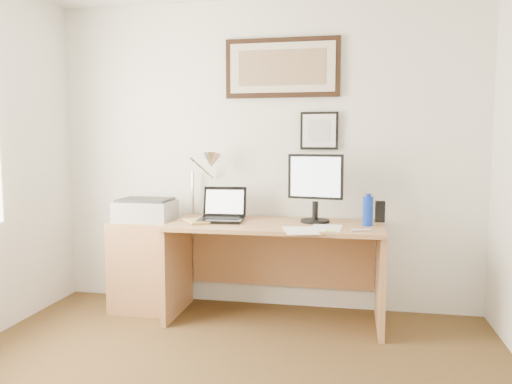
% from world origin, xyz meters
% --- Properties ---
extents(wall_back, '(3.50, 0.02, 2.50)m').
position_xyz_m(wall_back, '(0.00, 2.00, 1.25)').
color(wall_back, white).
rests_on(wall_back, ground).
extents(side_cabinet, '(0.50, 0.40, 0.73)m').
position_xyz_m(side_cabinet, '(-0.92, 1.68, 0.36)').
color(side_cabinet, '#A26E44').
rests_on(side_cabinet, floor).
extents(water_bottle, '(0.08, 0.08, 0.22)m').
position_xyz_m(water_bottle, '(0.83, 1.65, 0.86)').
color(water_bottle, '#0D2DAB').
rests_on(water_bottle, desk).
extents(bottle_cap, '(0.04, 0.04, 0.02)m').
position_xyz_m(bottle_cap, '(0.83, 1.65, 0.98)').
color(bottle_cap, '#0D2DAB').
rests_on(bottle_cap, water_bottle).
extents(speaker, '(0.07, 0.07, 0.16)m').
position_xyz_m(speaker, '(0.93, 1.85, 0.83)').
color(speaker, black).
rests_on(speaker, desk).
extents(paper_sheet_a, '(0.30, 0.36, 0.00)m').
position_xyz_m(paper_sheet_a, '(0.37, 1.36, 0.75)').
color(paper_sheet_a, white).
rests_on(paper_sheet_a, desk).
extents(paper_sheet_b, '(0.23, 0.32, 0.00)m').
position_xyz_m(paper_sheet_b, '(0.54, 1.48, 0.75)').
color(paper_sheet_b, white).
rests_on(paper_sheet_b, desk).
extents(sticky_pad, '(0.10, 0.10, 0.01)m').
position_xyz_m(sticky_pad, '(0.57, 1.37, 0.76)').
color(sticky_pad, '#F8FF78').
rests_on(sticky_pad, desk).
extents(marker_pen, '(0.14, 0.06, 0.02)m').
position_xyz_m(marker_pen, '(0.78, 1.41, 0.76)').
color(marker_pen, silver).
rests_on(marker_pen, desk).
extents(book, '(0.29, 0.30, 0.02)m').
position_xyz_m(book, '(-0.51, 1.52, 0.76)').
color(book, tan).
rests_on(book, desk).
extents(desk, '(1.60, 0.70, 0.75)m').
position_xyz_m(desk, '(0.15, 1.72, 0.51)').
color(desk, '#A26E44').
rests_on(desk, floor).
extents(laptop, '(0.36, 0.32, 0.26)m').
position_xyz_m(laptop, '(-0.27, 1.67, 0.81)').
color(laptop, black).
rests_on(laptop, desk).
extents(lcd_monitor, '(0.42, 0.22, 0.52)m').
position_xyz_m(lcd_monitor, '(0.44, 1.73, 1.04)').
color(lcd_monitor, black).
rests_on(lcd_monitor, desk).
extents(printer, '(0.44, 0.34, 0.18)m').
position_xyz_m(printer, '(-0.91, 1.68, 0.82)').
color(printer, '#A6A6A9').
rests_on(printer, side_cabinet).
extents(desk_lamp, '(0.29, 0.27, 0.53)m').
position_xyz_m(desk_lamp, '(-0.41, 1.81, 1.19)').
color(desk_lamp, silver).
rests_on(desk_lamp, desk).
extents(picture_large, '(0.92, 0.04, 0.47)m').
position_xyz_m(picture_large, '(0.15, 1.97, 1.95)').
color(picture_large, black).
rests_on(picture_large, wall_back).
extents(picture_small, '(0.30, 0.03, 0.30)m').
position_xyz_m(picture_small, '(0.45, 1.97, 1.45)').
color(picture_small, black).
rests_on(picture_small, wall_back).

